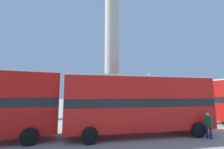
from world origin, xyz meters
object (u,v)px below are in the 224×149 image
at_px(equestrian_statue, 25,104).
at_px(monument_column, 112,70).
at_px(pedestrian_near_lamp, 208,124).
at_px(street_lamp, 150,94).
at_px(bus_a, 140,102).

bearing_deg(equestrian_statue, monument_column, -49.53).
relative_size(monument_column, pedestrian_near_lamp, 11.60).
bearing_deg(pedestrian_near_lamp, monument_column, -167.81).
bearing_deg(equestrian_statue, street_lamp, -53.34).
bearing_deg(monument_column, equestrian_statue, 156.66).
bearing_deg(street_lamp, pedestrian_near_lamp, -84.21).
xyz_separation_m(equestrian_statue, pedestrian_near_lamp, (14.45, -13.43, -0.78)).
relative_size(equestrian_statue, pedestrian_near_lamp, 3.42).
height_order(monument_column, equestrian_statue, monument_column).
height_order(bus_a, equestrian_statue, equestrian_statue).
relative_size(street_lamp, pedestrian_near_lamp, 3.07).
xyz_separation_m(monument_column, bus_a, (0.14, -6.97, -3.58)).
relative_size(bus_a, street_lamp, 2.07).
distance_m(monument_column, street_lamp, 5.26).
bearing_deg(monument_column, bus_a, -88.88).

